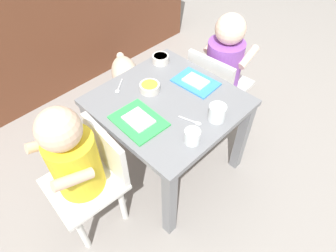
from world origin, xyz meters
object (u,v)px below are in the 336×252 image
Objects in this scene: dining_table at (168,114)px; cereal_bowl_right_side at (161,59)px; food_tray_right at (196,82)px; water_cup_left at (192,137)px; water_cup_right at (217,114)px; veggie_bowl_near at (150,87)px; seated_child_left at (77,160)px; spoon_by_left_tray at (192,121)px; spoon_by_right_tray at (119,88)px; seated_child_right at (223,62)px; food_tray_left at (139,121)px; dog at (126,77)px.

cereal_bowl_right_side reaches higher than dining_table.
water_cup_left is (-0.27, -0.22, 0.02)m from food_tray_right.
veggie_bowl_near is (-0.07, 0.32, -0.01)m from water_cup_right.
seated_child_left is at bearing 175.62° from dining_table.
spoon_by_left_tray is (-0.20, -0.15, -0.00)m from food_tray_right.
water_cup_left is at bearing -90.37° from spoon_by_right_tray.
seated_child_left is 0.44m from water_cup_left.
water_cup_right is (-0.39, -0.25, 0.07)m from seated_child_right.
food_tray_left is 0.23m from spoon_by_right_tray.
cereal_bowl_right_side is at bearing 33.19° from veggie_bowl_near.
dog is at bearing 89.34° from food_tray_right.
dog is 2.03× the size of food_tray_right.
seated_child_left is 0.62m from food_tray_right.
food_tray_right is 0.21m from veggie_bowl_near.
spoon_by_left_tray is at bearing -45.55° from food_tray_left.
water_cup_right is at bearing -147.00° from seated_child_right.
spoon_by_left_tray reaches higher than dog.
spoon_by_left_tray is at bearing 144.57° from water_cup_right.
seated_child_left is at bearing 143.12° from water_cup_left.
spoon_by_left_tray is (-0.01, -0.26, -0.02)m from veggie_bowl_near.
veggie_bowl_near reaches higher than spoon_by_right_tray.
cereal_bowl_right_side is at bearing 1.89° from spoon_by_right_tray.
seated_child_right is at bearing 33.00° from water_cup_right.
seated_child_left is 0.44m from veggie_bowl_near.
dog is 0.50m from spoon_by_right_tray.
seated_child_right reaches higher than water_cup_left.
seated_child_right is at bearing 4.62° from dining_table.
water_cup_right reaches higher than spoon_by_right_tray.
dog is 5.94× the size of water_cup_right.
water_cup_left is at bearing -110.06° from dog.
spoon_by_left_tray is (-0.08, 0.06, -0.03)m from water_cup_right.
seated_child_right reaches higher than dining_table.
spoon_by_right_tray is at bearing 101.22° from spoon_by_left_tray.
food_tray_right is (0.17, -0.01, 0.09)m from dining_table.
dining_table is 0.25m from spoon_by_right_tray.
seated_child_right is at bearing -62.14° from dog.
water_cup_left is at bearing -105.24° from veggie_bowl_near.
seated_child_right reaches higher than spoon_by_left_tray.
water_cup_right is at bearing -118.95° from food_tray_right.
seated_child_left reaches higher than dining_table.
water_cup_right is 0.84× the size of cereal_bowl_right_side.
food_tray_left reaches higher than spoon_by_right_tray.
seated_child_right is 11.19× the size of water_cup_left.
seated_child_left is (-0.45, 0.03, 0.05)m from dining_table.
veggie_bowl_near reaches higher than dog.
seated_child_right is 0.62m from food_tray_left.
dining_table is 2.88× the size of food_tray_right.
seated_child_right is 1.66× the size of dog.
seated_child_left is 1.69× the size of dog.
spoon_by_right_tray is (-0.15, 0.43, -0.03)m from water_cup_right.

